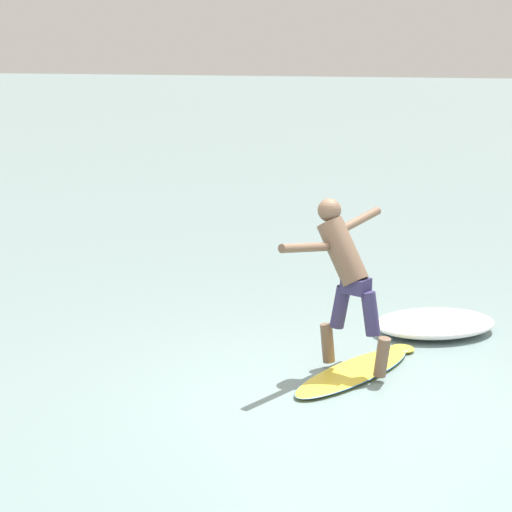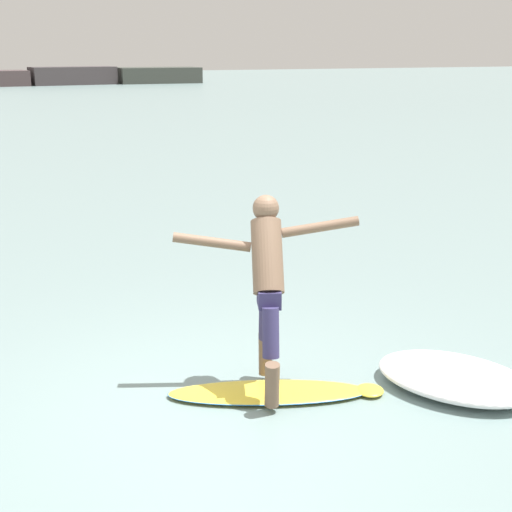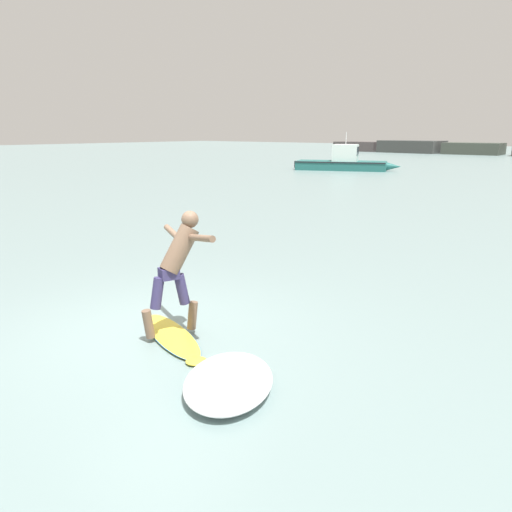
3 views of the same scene
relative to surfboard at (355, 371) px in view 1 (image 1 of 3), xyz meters
The scene contains 4 objects.
ground_plane 0.47m from the surfboard, 164.38° to the left, with size 200.00×200.00×0.00m, color gray.
surfboard is the anchor object (origin of this frame).
surfer 1.10m from the surfboard, 82.68° to the left, with size 1.63×1.05×1.76m.
wave_foam_at_tail 1.74m from the surfboard, 19.67° to the right, with size 1.64×1.80×0.23m.
Camera 1 is at (-7.80, -1.92, 3.29)m, focal length 60.00 mm.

